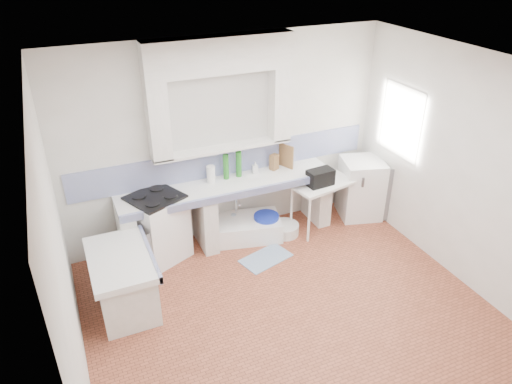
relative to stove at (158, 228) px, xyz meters
name	(u,v)px	position (x,y,z in m)	size (l,w,h in m)	color
floor	(291,313)	(1.10, -1.70, -0.45)	(4.50, 4.50, 0.00)	#974B33
ceiling	(302,73)	(1.10, -1.70, 2.35)	(4.50, 4.50, 0.00)	white
wall_back	(226,140)	(1.10, 0.30, 0.95)	(4.50, 4.50, 0.00)	silver
wall_front	(432,347)	(1.10, -3.70, 0.95)	(4.50, 4.50, 0.00)	silver
wall_left	(62,264)	(-1.15, -1.70, 0.95)	(4.50, 4.50, 0.00)	silver
wall_right	(464,170)	(3.35, -1.70, 0.95)	(4.50, 4.50, 0.00)	silver
alcove_mass	(219,55)	(1.00, 0.17, 2.13)	(1.90, 0.25, 0.45)	silver
window_frame	(411,120)	(3.53, -0.50, 1.15)	(0.35, 0.86, 1.06)	#3C2713
lace_valance	(407,94)	(3.38, -0.50, 1.53)	(0.01, 0.84, 0.24)	white
counter_slab	(228,186)	(1.00, 0.00, 0.41)	(3.00, 0.60, 0.08)	white
counter_lip	(236,195)	(1.00, -0.28, 0.41)	(3.00, 0.04, 0.10)	navy
counter_pier_left	(128,237)	(-0.40, 0.00, -0.04)	(0.20, 0.55, 0.82)	silver
counter_pier_mid	(205,220)	(0.65, 0.00, -0.04)	(0.20, 0.55, 0.82)	silver
counter_pier_right	(317,195)	(2.40, 0.00, -0.04)	(0.20, 0.55, 0.82)	silver
peninsula_top	(121,260)	(-0.60, -0.80, 0.21)	(0.70, 1.10, 0.08)	white
peninsula_base	(125,284)	(-0.60, -0.80, -0.14)	(0.60, 1.00, 0.62)	silver
peninsula_lip	(150,253)	(-0.27, -0.80, 0.21)	(0.04, 1.10, 0.10)	navy
backsplash	(227,161)	(1.10, 0.28, 0.65)	(4.27, 0.03, 0.40)	navy
stove	(158,228)	(0.00, 0.00, 0.00)	(0.63, 0.61, 0.90)	white
sink	(242,229)	(1.18, -0.01, -0.32)	(1.08, 0.59, 0.26)	white
side_table	(321,205)	(2.35, -0.22, -0.08)	(0.89, 0.49, 0.04)	white
fridge	(361,188)	(3.08, -0.15, 0.01)	(0.59, 0.59, 0.91)	white
bucket_red	(221,232)	(0.88, 0.04, -0.32)	(0.28, 0.28, 0.27)	red
bucket_orange	(250,234)	(1.25, -0.15, -0.33)	(0.25, 0.25, 0.24)	#CF5126
bucket_blue	(266,225)	(1.52, -0.12, -0.28)	(0.36, 0.36, 0.34)	#152AAB
basin_white	(285,229)	(1.78, -0.19, -0.37)	(0.41, 0.41, 0.16)	white
water_bottle_a	(234,223)	(1.12, 0.15, -0.30)	(0.08, 0.08, 0.30)	silver
water_bottle_b	(245,221)	(1.29, 0.15, -0.31)	(0.08, 0.08, 0.29)	silver
black_bag	(320,177)	(2.27, -0.27, 0.41)	(0.37, 0.21, 0.23)	black
green_bottle_a	(226,167)	(1.03, 0.15, 0.63)	(0.08, 0.08, 0.36)	#216E1F
green_bottle_b	(239,164)	(1.21, 0.15, 0.63)	(0.08, 0.08, 0.37)	#216E1F
knife_block	(274,162)	(1.75, 0.15, 0.56)	(0.11, 0.09, 0.23)	brown
cutting_board	(286,156)	(1.94, 0.15, 0.62)	(0.02, 0.25, 0.34)	brown
paper_towel	(211,174)	(0.80, 0.14, 0.57)	(0.12, 0.12, 0.23)	white
soap_bottle	(255,167)	(1.46, 0.15, 0.54)	(0.08, 0.08, 0.17)	white
rug	(266,258)	(1.28, -0.63, -0.44)	(0.67, 0.38, 0.01)	#386292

